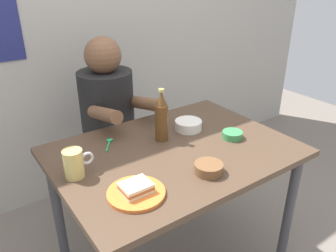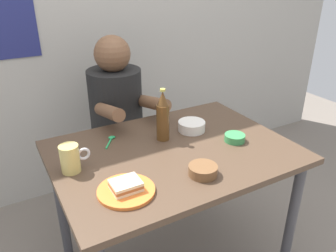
{
  "view_description": "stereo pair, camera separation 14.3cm",
  "coord_description": "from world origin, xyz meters",
  "px_view_note": "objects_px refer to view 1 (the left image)",
  "views": [
    {
      "loc": [
        -0.81,
        -1.11,
        1.51
      ],
      "look_at": [
        0.0,
        0.05,
        0.84
      ],
      "focal_mm": 35.83,
      "sensor_mm": 36.0,
      "label": 1
    },
    {
      "loc": [
        -0.69,
        -1.18,
        1.51
      ],
      "look_at": [
        0.0,
        0.05,
        0.84
      ],
      "focal_mm": 35.83,
      "sensor_mm": 36.0,
      "label": 2
    }
  ],
  "objects_px": {
    "dip_bowl_green": "(232,134)",
    "sandwich": "(136,188)",
    "beer_mug": "(74,163)",
    "plate_orange": "(136,193)",
    "beer_bottle": "(162,117)",
    "person_seated": "(108,105)",
    "dining_table": "(174,166)",
    "stool": "(112,164)"
  },
  "relations": [
    {
      "from": "beer_bottle",
      "to": "dip_bowl_green",
      "type": "height_order",
      "value": "beer_bottle"
    },
    {
      "from": "dining_table",
      "to": "sandwich",
      "type": "bearing_deg",
      "value": -148.04
    },
    {
      "from": "dining_table",
      "to": "person_seated",
      "type": "bearing_deg",
      "value": 93.67
    },
    {
      "from": "dining_table",
      "to": "dip_bowl_green",
      "type": "relative_size",
      "value": 11.0
    },
    {
      "from": "person_seated",
      "to": "beer_mug",
      "type": "distance_m",
      "value": 0.71
    },
    {
      "from": "stool",
      "to": "beer_bottle",
      "type": "distance_m",
      "value": 0.73
    },
    {
      "from": "dining_table",
      "to": "beer_mug",
      "type": "xyz_separation_m",
      "value": [
        -0.46,
        0.05,
        0.15
      ]
    },
    {
      "from": "plate_orange",
      "to": "stool",
      "type": "bearing_deg",
      "value": 71.3
    },
    {
      "from": "person_seated",
      "to": "beer_bottle",
      "type": "bearing_deg",
      "value": -84.59
    },
    {
      "from": "dip_bowl_green",
      "to": "plate_orange",
      "type": "bearing_deg",
      "value": -168.62
    },
    {
      "from": "person_seated",
      "to": "beer_mug",
      "type": "bearing_deg",
      "value": -126.33
    },
    {
      "from": "stool",
      "to": "beer_bottle",
      "type": "height_order",
      "value": "beer_bottle"
    },
    {
      "from": "beer_mug",
      "to": "plate_orange",
      "type": "bearing_deg",
      "value": -60.64
    },
    {
      "from": "beer_bottle",
      "to": "person_seated",
      "type": "bearing_deg",
      "value": 95.41
    },
    {
      "from": "plate_orange",
      "to": "dip_bowl_green",
      "type": "distance_m",
      "value": 0.64
    },
    {
      "from": "dip_bowl_green",
      "to": "beer_mug",
      "type": "bearing_deg",
      "value": 170.94
    },
    {
      "from": "person_seated",
      "to": "sandwich",
      "type": "xyz_separation_m",
      "value": [
        -0.28,
        -0.82,
        0.01
      ]
    },
    {
      "from": "dining_table",
      "to": "dip_bowl_green",
      "type": "xyz_separation_m",
      "value": [
        0.3,
        -0.07,
        0.11
      ]
    },
    {
      "from": "beer_bottle",
      "to": "dip_bowl_green",
      "type": "xyz_separation_m",
      "value": [
        0.3,
        -0.19,
        -0.1
      ]
    },
    {
      "from": "beer_bottle",
      "to": "sandwich",
      "type": "bearing_deg",
      "value": -136.19
    },
    {
      "from": "stool",
      "to": "dip_bowl_green",
      "type": "distance_m",
      "value": 0.88
    },
    {
      "from": "plate_orange",
      "to": "beer_bottle",
      "type": "distance_m",
      "value": 0.47
    },
    {
      "from": "dip_bowl_green",
      "to": "sandwich",
      "type": "bearing_deg",
      "value": -168.62
    },
    {
      "from": "stool",
      "to": "plate_orange",
      "type": "xyz_separation_m",
      "value": [
        -0.28,
        -0.83,
        0.4
      ]
    },
    {
      "from": "beer_bottle",
      "to": "stool",
      "type": "bearing_deg",
      "value": 95.29
    },
    {
      "from": "plate_orange",
      "to": "dip_bowl_green",
      "type": "bearing_deg",
      "value": 11.38
    },
    {
      "from": "dining_table",
      "to": "dip_bowl_green",
      "type": "bearing_deg",
      "value": -13.76
    },
    {
      "from": "stool",
      "to": "plate_orange",
      "type": "distance_m",
      "value": 0.96
    },
    {
      "from": "beer_mug",
      "to": "dip_bowl_green",
      "type": "height_order",
      "value": "beer_mug"
    },
    {
      "from": "stool",
      "to": "dip_bowl_green",
      "type": "xyz_separation_m",
      "value": [
        0.34,
        -0.7,
        0.41
      ]
    },
    {
      "from": "person_seated",
      "to": "dip_bowl_green",
      "type": "xyz_separation_m",
      "value": [
        0.34,
        -0.69,
        -0.01
      ]
    },
    {
      "from": "plate_orange",
      "to": "beer_bottle",
      "type": "bearing_deg",
      "value": 43.81
    },
    {
      "from": "beer_mug",
      "to": "beer_bottle",
      "type": "distance_m",
      "value": 0.48
    },
    {
      "from": "plate_orange",
      "to": "dining_table",
      "type": "bearing_deg",
      "value": 31.96
    },
    {
      "from": "person_seated",
      "to": "stool",
      "type": "bearing_deg",
      "value": 90.0
    },
    {
      "from": "stool",
      "to": "person_seated",
      "type": "relative_size",
      "value": 0.63
    },
    {
      "from": "person_seated",
      "to": "sandwich",
      "type": "distance_m",
      "value": 0.87
    },
    {
      "from": "sandwich",
      "to": "person_seated",
      "type": "bearing_deg",
      "value": 71.06
    },
    {
      "from": "sandwich",
      "to": "beer_bottle",
      "type": "xyz_separation_m",
      "value": [
        0.33,
        0.32,
        0.09
      ]
    },
    {
      "from": "stool",
      "to": "person_seated",
      "type": "xyz_separation_m",
      "value": [
        0.0,
        -0.01,
        0.42
      ]
    },
    {
      "from": "sandwich",
      "to": "dip_bowl_green",
      "type": "bearing_deg",
      "value": 11.38
    },
    {
      "from": "stool",
      "to": "beer_bottle",
      "type": "xyz_separation_m",
      "value": [
        0.05,
        -0.51,
        0.51
      ]
    }
  ]
}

